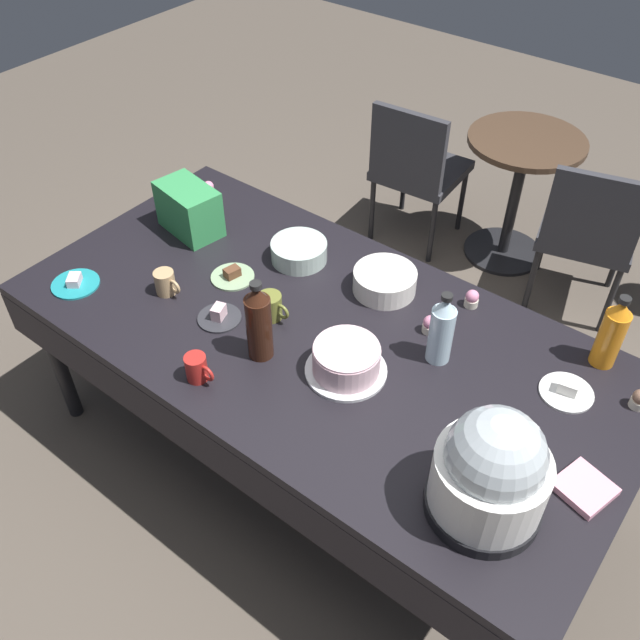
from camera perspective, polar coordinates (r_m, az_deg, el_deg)
name	(u,v)px	position (r m, az deg, el deg)	size (l,w,h in m)	color
ground	(320,459)	(2.97, 0.00, -11.38)	(9.00, 9.00, 0.00)	brown
potluck_table	(320,343)	(2.44, 0.00, -1.92)	(2.20, 1.10, 0.75)	black
frosted_layer_cake	(346,361)	(2.23, 2.19, -3.37)	(0.27, 0.27, 0.11)	silver
slow_cooker	(491,472)	(1.87, 13.96, -12.09)	(0.32, 0.32, 0.36)	black
glass_salad_bowl	(299,251)	(2.68, -1.75, 5.70)	(0.22, 0.22, 0.08)	#B2C6BC
ceramic_snack_bowl	(385,281)	(2.54, 5.37, 3.21)	(0.23, 0.23, 0.09)	silver
dessert_plate_white	(567,391)	(2.33, 19.72, -5.52)	(0.17, 0.17, 0.05)	white
dessert_plate_sage	(232,276)	(2.63, -7.24, 3.66)	(0.17, 0.17, 0.04)	#8CA87F
dessert_plate_teal	(75,283)	(2.74, -19.57, 2.90)	(0.18, 0.18, 0.04)	teal
dessert_plate_charcoal	(219,316)	(2.46, -8.33, 0.34)	(0.16, 0.16, 0.06)	#2D2D33
cupcake_vanilla	(209,189)	(3.10, -9.19, 10.66)	(0.05, 0.05, 0.07)	beige
cupcake_cocoa	(472,299)	(2.53, 12.44, 1.73)	(0.05, 0.05, 0.07)	beige
cupcake_mint	(430,325)	(2.40, 9.06, -0.38)	(0.05, 0.05, 0.07)	beige
cupcake_rose	(639,399)	(2.36, 24.89, -5.97)	(0.05, 0.05, 0.07)	beige
soda_bottle_water	(442,330)	(2.25, 10.02, -0.81)	(0.08, 0.08, 0.28)	silver
soda_bottle_orange_juice	(612,333)	(2.39, 22.97, -1.03)	(0.08, 0.08, 0.28)	orange
soda_bottle_cola	(259,322)	(2.23, -5.09, -0.19)	(0.09, 0.09, 0.31)	#33190F
coffee_mug_olive	(271,307)	(2.42, -4.08, 1.11)	(0.13, 0.08, 0.10)	olive
coffee_mug_red	(197,368)	(2.24, -10.12, -3.94)	(0.11, 0.07, 0.09)	#B2231E
coffee_mug_tan	(166,283)	(2.58, -12.64, 3.03)	(0.12, 0.08, 0.09)	tan
soda_carton	(189,209)	(2.86, -10.77, 8.99)	(0.26, 0.16, 0.20)	#338C4C
paper_napkin_stack	(584,488)	(2.11, 21.00, -12.83)	(0.14, 0.14, 0.02)	pink
maroon_chair_left	(416,166)	(3.84, 7.94, 12.53)	(0.47, 0.47, 0.85)	#333338
maroon_chair_right	(589,229)	(3.55, 21.31, 6.99)	(0.54, 0.54, 0.85)	#333338
round_cafe_table	(519,177)	(3.84, 16.14, 11.30)	(0.60, 0.60, 0.72)	#473323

